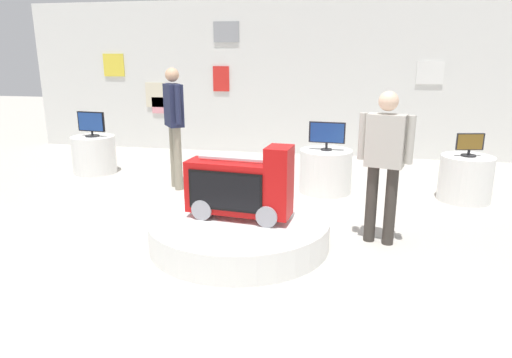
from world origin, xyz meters
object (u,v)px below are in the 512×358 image
at_px(shopper_browsing_rear, 384,157).
at_px(tv_on_center_rear, 91,123).
at_px(novelty_firetruck_tv, 241,189).
at_px(tv_on_left_rear, 470,144).
at_px(tv_on_right_rear, 327,134).
at_px(main_display_pedestal, 239,231).
at_px(display_pedestal_left_rear, 465,178).
at_px(display_pedestal_right_rear, 325,171).
at_px(display_pedestal_center_rear, 94,155).
at_px(shopper_browsing_near_truck, 174,119).

bearing_deg(shopper_browsing_rear, tv_on_center_rear, 154.97).
bearing_deg(shopper_browsing_rear, novelty_firetruck_tv, -165.93).
bearing_deg(shopper_browsing_rear, tv_on_left_rear, 54.18).
bearing_deg(tv_on_right_rear, tv_on_center_rear, 174.56).
relative_size(main_display_pedestal, display_pedestal_left_rear, 2.72).
height_order(display_pedestal_left_rear, display_pedestal_right_rear, same).
relative_size(tv_on_left_rear, tv_on_center_rear, 0.73).
xyz_separation_m(display_pedestal_center_rear, shopper_browsing_rear, (4.57, -2.14, 0.63)).
distance_m(tv_on_left_rear, display_pedestal_center_rear, 5.85).
height_order(tv_on_center_rear, display_pedestal_right_rear, tv_on_center_rear).
bearing_deg(shopper_browsing_rear, display_pedestal_center_rear, 154.93).
bearing_deg(display_pedestal_left_rear, tv_on_right_rear, 179.08).
bearing_deg(tv_on_center_rear, main_display_pedestal, -38.63).
bearing_deg(tv_on_center_rear, display_pedestal_center_rear, 96.27).
xyz_separation_m(tv_on_left_rear, tv_on_right_rear, (-1.91, 0.03, 0.07)).
relative_size(main_display_pedestal, shopper_browsing_rear, 1.18).
height_order(main_display_pedestal, display_pedestal_center_rear, display_pedestal_center_rear).
bearing_deg(tv_on_right_rear, display_pedestal_center_rear, 174.50).
distance_m(novelty_firetruck_tv, tv_on_left_rear, 3.41).
bearing_deg(tv_on_center_rear, display_pedestal_right_rear, -5.38).
xyz_separation_m(tv_on_center_rear, tv_on_right_rear, (3.91, -0.37, 0.02)).
bearing_deg(display_pedestal_right_rear, tv_on_center_rear, 174.62).
relative_size(display_pedestal_left_rear, shopper_browsing_rear, 0.43).
relative_size(display_pedestal_center_rear, display_pedestal_right_rear, 0.95).
relative_size(shopper_browsing_near_truck, shopper_browsing_rear, 1.10).
height_order(display_pedestal_left_rear, tv_on_left_rear, tv_on_left_rear).
xyz_separation_m(main_display_pedestal, display_pedestal_right_rear, (0.80, 2.12, 0.16)).
bearing_deg(main_display_pedestal, display_pedestal_left_rear, 37.57).
xyz_separation_m(display_pedestal_center_rear, shopper_browsing_near_truck, (1.70, -0.60, 0.74)).
height_order(display_pedestal_left_rear, tv_on_right_rear, tv_on_right_rear).
relative_size(tv_on_left_rear, shopper_browsing_rear, 0.23).
relative_size(tv_on_right_rear, shopper_browsing_rear, 0.32).
bearing_deg(main_display_pedestal, tv_on_right_rear, 69.33).
bearing_deg(shopper_browsing_near_truck, shopper_browsing_rear, -28.20).
distance_m(display_pedestal_left_rear, display_pedestal_right_rear, 1.91).
distance_m(tv_on_left_rear, tv_on_right_rear, 1.91).
distance_m(novelty_firetruck_tv, display_pedestal_center_rear, 4.02).
distance_m(novelty_firetruck_tv, display_pedestal_left_rear, 3.42).
height_order(novelty_firetruck_tv, tv_on_center_rear, novelty_firetruck_tv).
bearing_deg(display_pedestal_right_rear, display_pedestal_center_rear, 174.56).
xyz_separation_m(main_display_pedestal, display_pedestal_left_rear, (2.71, 2.08, 0.16)).
height_order(novelty_firetruck_tv, shopper_browsing_near_truck, shopper_browsing_near_truck).
relative_size(main_display_pedestal, tv_on_right_rear, 3.67).
xyz_separation_m(tv_on_left_rear, shopper_browsing_near_truck, (-4.12, -0.19, 0.26)).
bearing_deg(tv_on_right_rear, display_pedestal_left_rear, -0.92).
bearing_deg(display_pedestal_left_rear, main_display_pedestal, -142.43).
bearing_deg(main_display_pedestal, shopper_browsing_near_truck, 126.74).
xyz_separation_m(display_pedestal_left_rear, tv_on_left_rear, (-0.00, -0.00, 0.48)).
bearing_deg(shopper_browsing_near_truck, tv_on_left_rear, 2.61).
bearing_deg(shopper_browsing_near_truck, tv_on_center_rear, 160.71).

